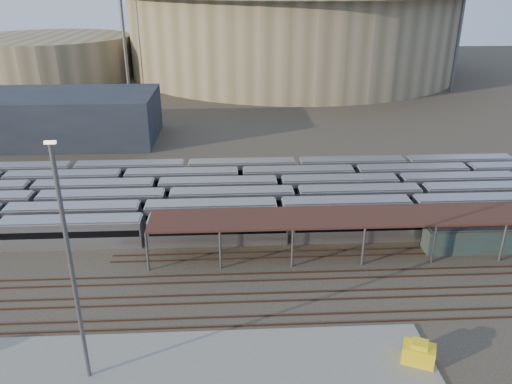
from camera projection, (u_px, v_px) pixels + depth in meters
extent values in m
plane|color=#383026|center=(216.00, 274.00, 58.67)|extent=(420.00, 420.00, 0.00)
cube|color=gray|center=(156.00, 366.00, 44.63)|extent=(50.00, 9.00, 0.20)
cube|color=silver|center=(146.00, 231.00, 64.87)|extent=(112.00, 2.90, 3.60)
cube|color=silver|center=(279.00, 214.00, 69.57)|extent=(112.00, 2.90, 3.60)
cube|color=silver|center=(168.00, 204.00, 72.67)|extent=(112.00, 2.90, 3.60)
cube|color=silver|center=(279.00, 190.00, 77.32)|extent=(112.00, 2.90, 3.60)
cube|color=silver|center=(240.00, 181.00, 80.89)|extent=(112.00, 2.90, 3.60)
cube|color=silver|center=(187.00, 173.00, 84.32)|extent=(112.00, 2.90, 3.60)
cylinder|color=#5C5B61|center=(147.00, 252.00, 58.51)|extent=(0.30, 0.30, 5.00)
cylinder|color=#5C5B61|center=(154.00, 231.00, 63.46)|extent=(0.30, 0.30, 5.00)
cylinder|color=#5C5B61|center=(220.00, 250.00, 58.91)|extent=(0.30, 0.30, 5.00)
cylinder|color=#5C5B61|center=(221.00, 229.00, 63.87)|extent=(0.30, 0.30, 5.00)
cylinder|color=#5C5B61|center=(292.00, 248.00, 59.32)|extent=(0.30, 0.30, 5.00)
cylinder|color=#5C5B61|center=(287.00, 227.00, 64.27)|extent=(0.30, 0.30, 5.00)
cylinder|color=#5C5B61|center=(364.00, 246.00, 59.72)|extent=(0.30, 0.30, 5.00)
cylinder|color=#5C5B61|center=(353.00, 226.00, 64.68)|extent=(0.30, 0.30, 5.00)
cylinder|color=#5C5B61|center=(434.00, 244.00, 60.13)|extent=(0.30, 0.30, 5.00)
cylinder|color=#5C5B61|center=(418.00, 224.00, 65.08)|extent=(0.30, 0.30, 5.00)
cylinder|color=#5C5B61|center=(503.00, 243.00, 60.53)|extent=(0.30, 0.30, 5.00)
cylinder|color=#5C5B61|center=(482.00, 223.00, 65.49)|extent=(0.30, 0.30, 5.00)
cube|color=#381F17|center=(394.00, 216.00, 61.36)|extent=(60.00, 6.00, 0.30)
cube|color=#4C3323|center=(216.00, 282.00, 57.03)|extent=(170.00, 0.12, 0.18)
cube|color=#4C3323|center=(216.00, 275.00, 58.41)|extent=(170.00, 0.12, 0.18)
cube|color=#4C3323|center=(215.00, 303.00, 53.36)|extent=(170.00, 0.12, 0.18)
cube|color=#4C3323|center=(215.00, 294.00, 54.74)|extent=(170.00, 0.12, 0.18)
cube|color=#4C3323|center=(214.00, 327.00, 49.69)|extent=(170.00, 0.12, 0.18)
cube|color=#4C3323|center=(214.00, 317.00, 51.07)|extent=(170.00, 0.12, 0.18)
cylinder|color=gray|center=(292.00, 32.00, 182.85)|extent=(116.00, 116.00, 28.00)
cylinder|color=gray|center=(50.00, 57.00, 172.41)|extent=(56.00, 56.00, 14.00)
cube|color=#1E232D|center=(56.00, 117.00, 105.54)|extent=(42.00, 20.00, 10.00)
cylinder|color=#5C5B61|center=(123.00, 29.00, 151.14)|extent=(1.00, 1.00, 36.00)
cylinder|color=#5C5B61|center=(460.00, 30.00, 146.68)|extent=(1.00, 1.00, 36.00)
cylinder|color=#5C5B61|center=(198.00, 17.00, 197.98)|extent=(1.00, 1.00, 36.00)
cube|color=#1D4748|center=(479.00, 239.00, 63.28)|extent=(13.96, 2.73, 3.26)
cylinder|color=#5C5B61|center=(72.00, 272.00, 39.31)|extent=(0.36, 0.36, 21.10)
cube|color=#FFF2CC|center=(50.00, 142.00, 35.11)|extent=(0.81, 0.32, 0.20)
cube|color=yellow|center=(418.00, 354.00, 44.64)|extent=(3.29, 2.74, 1.76)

